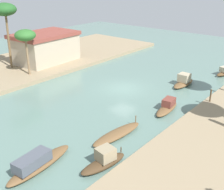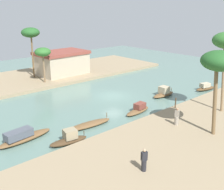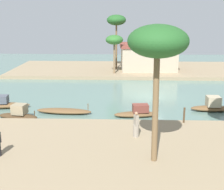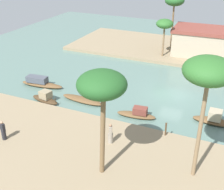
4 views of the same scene
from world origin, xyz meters
name	(u,v)px [view 3 (image 3 of 4)]	position (x,y,z in m)	size (l,w,h in m)	color
river_water	(152,97)	(0.00, 0.00, 0.00)	(68.81, 68.81, 0.00)	slate
riverbank_left	(176,163)	(0.00, -14.97, 0.22)	(38.87, 13.37, 0.44)	#937F60
riverbank_right	(143,70)	(0.00, 14.97, 0.22)	(38.87, 13.37, 0.44)	#937F60
sampan_upstream_small	(137,113)	(-1.81, -6.32, 0.37)	(3.82, 1.48, 1.07)	brown
sampan_midstream	(213,106)	(4.95, -4.50, 0.47)	(3.79, 1.20, 1.34)	brown
sampan_near_left_bank	(64,111)	(-8.15, -5.66, 0.22)	(4.92, 1.54, 0.98)	brown
sampan_downstream_large	(18,114)	(-11.58, -7.34, 0.46)	(3.52, 1.62, 1.30)	#47331E
person_on_near_bank	(136,127)	(-2.15, -11.66, 1.15)	(0.51, 0.51, 1.74)	gray
mooring_post	(184,115)	(1.58, -8.82, 1.03)	(0.14, 0.14, 1.19)	#4C3823
palm_tree_left_near	(158,44)	(-1.27, -14.83, 6.92)	(3.17, 3.17, 7.49)	brown
palm_tree_right_tall	(114,40)	(-4.24, 10.67, 4.93)	(2.35, 2.35, 5.22)	#7F6647
palm_tree_right_short	(116,21)	(-4.05, 14.54, 7.39)	(2.78, 2.78, 7.85)	brown
riverside_building	(148,57)	(0.62, 13.61, 2.36)	(8.42, 5.95, 3.80)	tan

